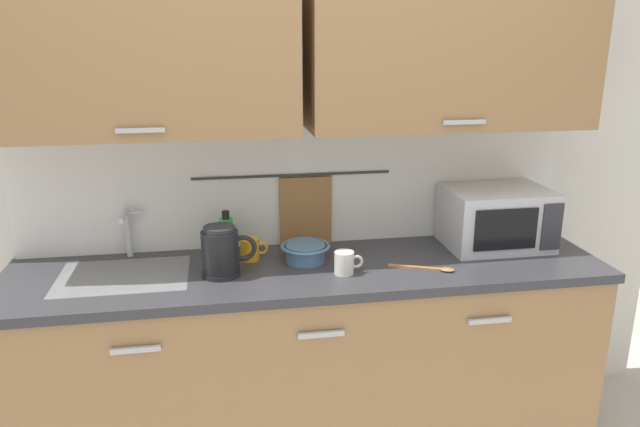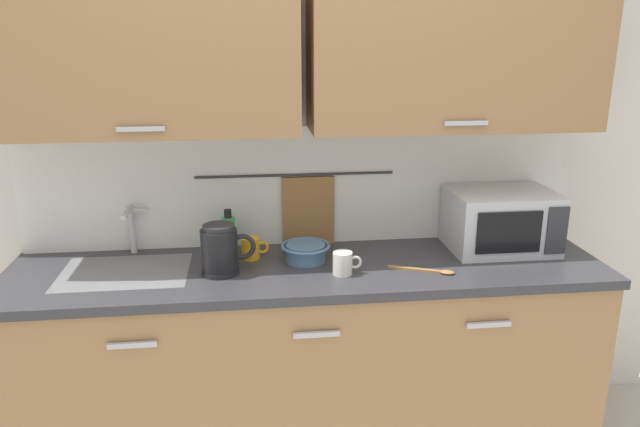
# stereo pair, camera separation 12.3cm
# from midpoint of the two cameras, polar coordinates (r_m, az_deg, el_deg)

# --- Properties ---
(counter_unit) EXTENTS (2.53, 0.64, 0.90)m
(counter_unit) POSITION_cam_midpoint_polar(r_m,az_deg,el_deg) (2.76, -2.55, -13.56)
(counter_unit) COLOR #997047
(counter_unit) RESTS_ON ground
(back_wall_assembly) EXTENTS (3.70, 0.41, 2.50)m
(back_wall_assembly) POSITION_cam_midpoint_polar(r_m,az_deg,el_deg) (2.64, -3.29, 9.60)
(back_wall_assembly) COLOR silver
(back_wall_assembly) RESTS_ON ground
(sink_faucet) EXTENTS (0.09, 0.17, 0.22)m
(sink_faucet) POSITION_cam_midpoint_polar(r_m,az_deg,el_deg) (2.75, -18.99, -1.18)
(sink_faucet) COLOR #B2B5BA
(sink_faucet) RESTS_ON counter_unit
(microwave) EXTENTS (0.46, 0.35, 0.27)m
(microwave) POSITION_cam_midpoint_polar(r_m,az_deg,el_deg) (2.86, 15.13, -0.38)
(microwave) COLOR silver
(microwave) RESTS_ON counter_unit
(electric_kettle) EXTENTS (0.23, 0.16, 0.21)m
(electric_kettle) POSITION_cam_midpoint_polar(r_m,az_deg,el_deg) (2.48, -10.72, -3.58)
(electric_kettle) COLOR black
(electric_kettle) RESTS_ON counter_unit
(dish_soap_bottle) EXTENTS (0.06, 0.06, 0.20)m
(dish_soap_bottle) POSITION_cam_midpoint_polar(r_m,az_deg,el_deg) (2.72, -10.12, -1.99)
(dish_soap_bottle) COLOR green
(dish_soap_bottle) RESTS_ON counter_unit
(mug_near_sink) EXTENTS (0.12, 0.08, 0.09)m
(mug_near_sink) POSITION_cam_midpoint_polar(r_m,az_deg,el_deg) (2.64, -7.93, -3.38)
(mug_near_sink) COLOR orange
(mug_near_sink) RESTS_ON counter_unit
(mixing_bowl) EXTENTS (0.21, 0.21, 0.08)m
(mixing_bowl) POSITION_cam_midpoint_polar(r_m,az_deg,el_deg) (2.60, -2.74, -3.62)
(mixing_bowl) COLOR #4C7093
(mixing_bowl) RESTS_ON counter_unit
(mug_by_kettle) EXTENTS (0.12, 0.08, 0.09)m
(mug_by_kettle) POSITION_cam_midpoint_polar(r_m,az_deg,el_deg) (2.47, 0.93, -4.69)
(mug_by_kettle) COLOR silver
(mug_by_kettle) RESTS_ON counter_unit
(wooden_spoon) EXTENTS (0.27, 0.13, 0.01)m
(wooden_spoon) POSITION_cam_midpoint_polar(r_m,az_deg,el_deg) (2.55, 8.94, -5.17)
(wooden_spoon) COLOR #9E7042
(wooden_spoon) RESTS_ON counter_unit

